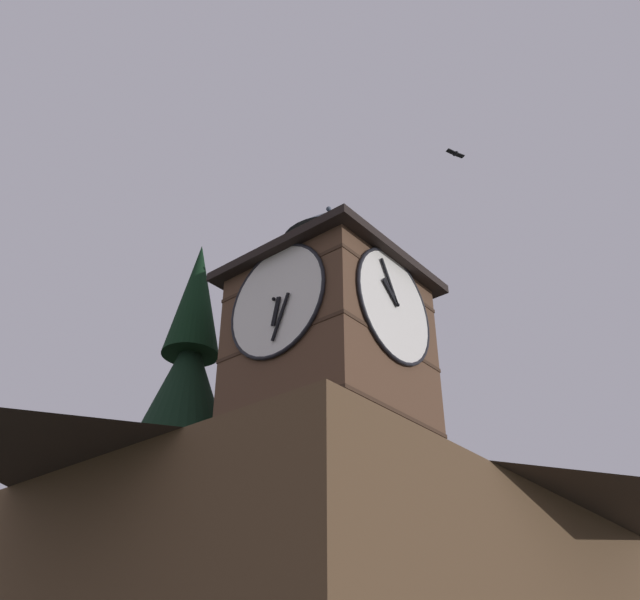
{
  "coord_description": "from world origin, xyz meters",
  "views": [
    {
      "loc": [
        15.14,
        7.06,
        1.64
      ],
      "look_at": [
        2.26,
        -3.63,
        11.61
      ],
      "focal_mm": 38.35,
      "sensor_mm": 36.0,
      "label": 1
    }
  ],
  "objects": [
    {
      "name": "clock_tower",
      "position": [
        2.37,
        -3.19,
        10.2
      ],
      "size": [
        4.89,
        4.89,
        7.78
      ],
      "color": "brown",
      "rests_on": "building_main"
    },
    {
      "name": "pine_tree_behind",
      "position": [
        3.69,
        -7.41,
        5.55
      ],
      "size": [
        5.3,
        5.3,
        14.43
      ],
      "color": "#473323",
      "rests_on": "ground_plane"
    },
    {
      "name": "moon",
      "position": [
        -11.94,
        -35.76,
        11.71
      ],
      "size": [
        2.25,
        2.25,
        2.25
      ],
      "color": "silver"
    },
    {
      "name": "flying_bird_high",
      "position": [
        -1.05,
        -0.44,
        17.66
      ],
      "size": [
        0.7,
        0.4,
        0.13
      ],
      "color": "black"
    }
  ]
}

